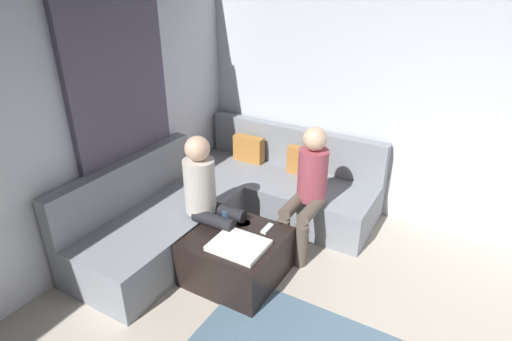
# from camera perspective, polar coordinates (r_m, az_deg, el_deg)

# --- Properties ---
(wall_back) EXTENTS (6.00, 0.12, 2.70)m
(wall_back) POSITION_cam_1_polar(r_m,az_deg,el_deg) (4.35, 28.67, 7.76)
(wall_back) COLOR silver
(wall_back) RESTS_ON ground_plane
(curtain_panel) EXTENTS (0.06, 1.10, 2.50)m
(curtain_panel) POSITION_cam_1_polar(r_m,az_deg,el_deg) (4.05, -17.55, 7.10)
(curtain_panel) COLOR #595166
(curtain_panel) RESTS_ON ground_plane
(sectional_couch) EXTENTS (2.10, 2.55, 0.87)m
(sectional_couch) POSITION_cam_1_polar(r_m,az_deg,el_deg) (4.38, -3.48, -4.16)
(sectional_couch) COLOR gray
(sectional_couch) RESTS_ON ground_plane
(ottoman) EXTENTS (0.76, 0.76, 0.42)m
(ottoman) POSITION_cam_1_polar(r_m,az_deg,el_deg) (3.72, -2.64, -11.60)
(ottoman) COLOR black
(ottoman) RESTS_ON ground_plane
(folded_blanket) EXTENTS (0.44, 0.36, 0.04)m
(folded_blanket) POSITION_cam_1_polar(r_m,az_deg,el_deg) (3.46, -2.39, -10.14)
(folded_blanket) COLOR white
(folded_blanket) RESTS_ON ottoman
(coffee_mug) EXTENTS (0.08, 0.08, 0.10)m
(coffee_mug) POSITION_cam_1_polar(r_m,az_deg,el_deg) (3.80, -4.06, -6.05)
(coffee_mug) COLOR #334C72
(coffee_mug) RESTS_ON ottoman
(game_remote) EXTENTS (0.05, 0.15, 0.02)m
(game_remote) POSITION_cam_1_polar(r_m,az_deg,el_deg) (3.67, 1.54, -7.91)
(game_remote) COLOR white
(game_remote) RESTS_ON ottoman
(person_on_couch_back) EXTENTS (0.30, 0.60, 1.20)m
(person_on_couch_back) POSITION_cam_1_polar(r_m,az_deg,el_deg) (3.90, 7.08, -2.08)
(person_on_couch_back) COLOR brown
(person_on_couch_back) RESTS_ON ground_plane
(person_on_couch_side) EXTENTS (0.60, 0.30, 1.20)m
(person_on_couch_side) POSITION_cam_1_polar(r_m,az_deg,el_deg) (3.73, -6.41, -3.42)
(person_on_couch_side) COLOR black
(person_on_couch_side) RESTS_ON ground_plane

